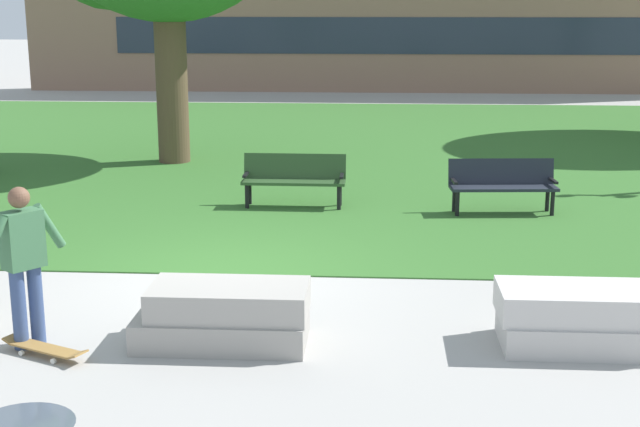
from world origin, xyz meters
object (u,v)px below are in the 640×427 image
Objects in this scene: concrete_block_right at (583,319)px; park_bench_near_left at (502,182)px; park_bench_far_left at (294,177)px; concrete_block_left at (225,316)px; skateboard at (45,348)px; person_skateboarder at (24,258)px.

concrete_block_right is 6.03m from park_bench_near_left.
park_bench_far_left is at bearing 119.92° from concrete_block_right.
concrete_block_left is 1.01× the size of park_bench_far_left.
concrete_block_right is at bearing 6.40° from skateboard.
person_skateboarder is 0.95× the size of park_bench_far_left.
concrete_block_left is at bearing -177.73° from concrete_block_right.
skateboard is (0.26, -0.27, -0.88)m from person_skateboarder.
person_skateboarder is at bearing -108.11° from park_bench_far_left.
park_bench_far_left reaches higher than concrete_block_right.
person_skateboarder reaches higher than park_bench_far_left.
skateboard is (-1.79, -0.47, -0.22)m from concrete_block_left.
person_skateboarder is 0.96m from skateboard.
skateboard is at bearing -173.60° from concrete_block_right.
park_bench_near_left is 1.02× the size of park_bench_far_left.
person_skateboarder reaches higher than skateboard.
concrete_block_right is (3.75, 0.15, 0.00)m from concrete_block_left.
skateboard is 8.63m from park_bench_near_left.
park_bench_far_left is (-3.57, 0.27, 0.00)m from park_bench_near_left.
skateboard is 0.55× the size of park_bench_near_left.
concrete_block_right is 5.58m from skateboard.
concrete_block_left is 1.06× the size of person_skateboarder.
concrete_block_left is 1.86m from skateboard.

